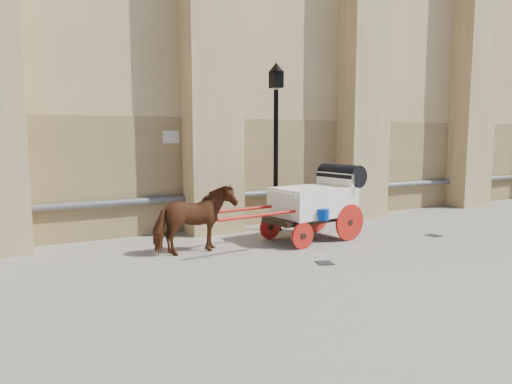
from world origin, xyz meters
TOP-DOWN VIEW (x-y plane):
  - ground at (0.00, 0.00)m, footprint 90.00×90.00m
  - horse at (-2.22, 1.69)m, footprint 1.80×0.93m
  - carriage at (0.95, 1.66)m, footprint 4.24×1.62m
  - street_lamp at (0.58, 3.05)m, footprint 0.41×0.41m
  - drain_grate_near at (-0.23, -0.26)m, footprint 0.39×0.39m
  - drain_grate_far at (3.76, 0.53)m, footprint 0.37×0.37m

SIDE VIEW (x-z plane):
  - ground at x=0.00m, z-range 0.00..0.00m
  - drain_grate_near at x=-0.23m, z-range 0.00..0.01m
  - drain_grate_far at x=3.76m, z-range 0.00..0.01m
  - horse at x=-2.22m, z-range 0.00..1.47m
  - carriage at x=0.95m, z-range 0.07..1.88m
  - street_lamp at x=0.58m, z-range 0.15..4.57m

